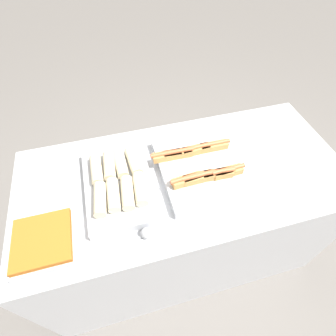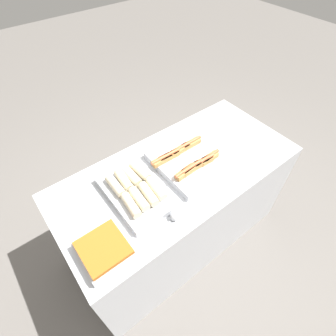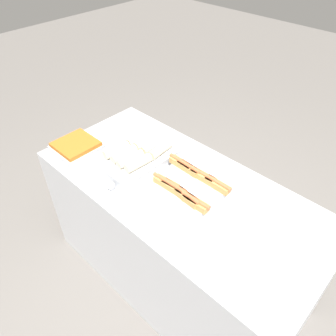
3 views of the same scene
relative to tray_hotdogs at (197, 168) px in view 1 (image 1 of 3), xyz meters
name	(u,v)px [view 1 (image 1 of 3)]	position (x,y,z in m)	size (l,w,h in m)	color
ground_plane	(179,245)	(-0.06, 0.00, -0.91)	(12.00, 12.00, 0.00)	slate
counter	(181,217)	(-0.06, 0.00, -0.47)	(1.68, 0.78, 0.88)	#B7BABF
tray_hotdogs	(197,168)	(0.00, 0.00, 0.00)	(0.42, 0.47, 0.10)	#B7BABF
tray_wraps	(119,183)	(-0.39, 0.00, 0.01)	(0.32, 0.48, 0.10)	#B7BABF
tray_side_front	(44,243)	(-0.73, -0.21, 0.00)	(0.25, 0.25, 0.07)	#B7BABF
serving_spoon_near	(143,234)	(-0.33, -0.27, -0.01)	(0.22, 0.05, 0.05)	#B2B5BA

